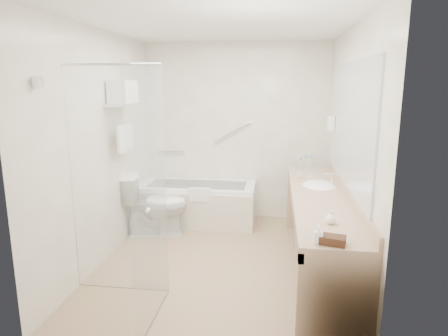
# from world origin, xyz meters

# --- Properties ---
(floor) EXTENTS (3.20, 3.20, 0.00)m
(floor) POSITION_xyz_m (0.00, 0.00, 0.00)
(floor) COLOR #A07D63
(floor) RESTS_ON ground
(ceiling) EXTENTS (2.60, 3.20, 0.10)m
(ceiling) POSITION_xyz_m (0.00, 0.00, 2.50)
(ceiling) COLOR white
(ceiling) RESTS_ON wall_back
(wall_back) EXTENTS (2.60, 0.10, 2.50)m
(wall_back) POSITION_xyz_m (0.00, 1.60, 1.25)
(wall_back) COLOR white
(wall_back) RESTS_ON ground
(wall_front) EXTENTS (2.60, 0.10, 2.50)m
(wall_front) POSITION_xyz_m (0.00, -1.60, 1.25)
(wall_front) COLOR white
(wall_front) RESTS_ON ground
(wall_left) EXTENTS (0.10, 3.20, 2.50)m
(wall_left) POSITION_xyz_m (-1.30, 0.00, 1.25)
(wall_left) COLOR white
(wall_left) RESTS_ON ground
(wall_right) EXTENTS (0.10, 3.20, 2.50)m
(wall_right) POSITION_xyz_m (1.30, 0.00, 1.25)
(wall_right) COLOR white
(wall_right) RESTS_ON ground
(bathtub) EXTENTS (1.60, 0.73, 0.59)m
(bathtub) POSITION_xyz_m (-0.50, 1.24, 0.28)
(bathtub) COLOR white
(bathtub) RESTS_ON floor
(grab_bar_short) EXTENTS (0.40, 0.03, 0.03)m
(grab_bar_short) POSITION_xyz_m (-0.95, 1.56, 0.95)
(grab_bar_short) COLOR silver
(grab_bar_short) RESTS_ON wall_back
(grab_bar_long) EXTENTS (0.53, 0.03, 0.33)m
(grab_bar_long) POSITION_xyz_m (-0.05, 1.56, 1.25)
(grab_bar_long) COLOR silver
(grab_bar_long) RESTS_ON wall_back
(shower_enclosure) EXTENTS (0.96, 0.91, 2.11)m
(shower_enclosure) POSITION_xyz_m (-0.63, -0.93, 1.07)
(shower_enclosure) COLOR silver
(shower_enclosure) RESTS_ON floor
(towel_shelf) EXTENTS (0.24, 0.55, 0.81)m
(towel_shelf) POSITION_xyz_m (-1.17, 0.35, 1.75)
(towel_shelf) COLOR silver
(towel_shelf) RESTS_ON wall_left
(vanity_counter) EXTENTS (0.55, 2.70, 0.95)m
(vanity_counter) POSITION_xyz_m (1.02, -0.15, 0.64)
(vanity_counter) COLOR tan
(vanity_counter) RESTS_ON floor
(sink) EXTENTS (0.40, 0.52, 0.14)m
(sink) POSITION_xyz_m (1.05, 0.25, 0.82)
(sink) COLOR white
(sink) RESTS_ON vanity_counter
(faucet) EXTENTS (0.03, 0.03, 0.14)m
(faucet) POSITION_xyz_m (1.20, 0.25, 0.93)
(faucet) COLOR silver
(faucet) RESTS_ON vanity_counter
(mirror) EXTENTS (0.02, 2.00, 1.20)m
(mirror) POSITION_xyz_m (1.29, -0.15, 1.55)
(mirror) COLOR #AFB5BC
(mirror) RESTS_ON wall_right
(hairdryer_unit) EXTENTS (0.08, 0.10, 0.18)m
(hairdryer_unit) POSITION_xyz_m (1.25, 1.05, 1.45)
(hairdryer_unit) COLOR white
(hairdryer_unit) RESTS_ON wall_right
(toilet) EXTENTS (0.89, 0.60, 0.80)m
(toilet) POSITION_xyz_m (-0.95, 0.70, 0.40)
(toilet) COLOR white
(toilet) RESTS_ON floor
(amenity_basket) EXTENTS (0.20, 0.15, 0.06)m
(amenity_basket) POSITION_xyz_m (0.99, -1.40, 0.88)
(amenity_basket) COLOR #402216
(amenity_basket) RESTS_ON vanity_counter
(soap_bottle_a) EXTENTS (0.07, 0.14, 0.06)m
(soap_bottle_a) POSITION_xyz_m (0.89, -1.40, 0.88)
(soap_bottle_a) COLOR white
(soap_bottle_a) RESTS_ON vanity_counter
(soap_bottle_b) EXTENTS (0.09, 0.11, 0.09)m
(soap_bottle_b) POSITION_xyz_m (1.02, -0.99, 0.89)
(soap_bottle_b) COLOR white
(soap_bottle_b) RESTS_ON vanity_counter
(water_bottle_left) EXTENTS (0.05, 0.05, 0.17)m
(water_bottle_left) POSITION_xyz_m (0.90, 0.95, 0.93)
(water_bottle_left) COLOR silver
(water_bottle_left) RESTS_ON vanity_counter
(water_bottle_mid) EXTENTS (0.05, 0.05, 0.17)m
(water_bottle_mid) POSITION_xyz_m (1.03, 1.10, 0.93)
(water_bottle_mid) COLOR silver
(water_bottle_mid) RESTS_ON vanity_counter
(water_bottle_right) EXTENTS (0.05, 0.05, 0.17)m
(water_bottle_right) POSITION_xyz_m (0.97, 1.10, 0.93)
(water_bottle_right) COLOR silver
(water_bottle_right) RESTS_ON vanity_counter
(drinking_glass_near) EXTENTS (0.07, 0.07, 0.08)m
(drinking_glass_near) POSITION_xyz_m (0.86, 0.54, 0.89)
(drinking_glass_near) COLOR silver
(drinking_glass_near) RESTS_ON vanity_counter
(drinking_glass_far) EXTENTS (0.07, 0.07, 0.08)m
(drinking_glass_far) POSITION_xyz_m (0.98, 0.45, 0.89)
(drinking_glass_far) COLOR silver
(drinking_glass_far) RESTS_ON vanity_counter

